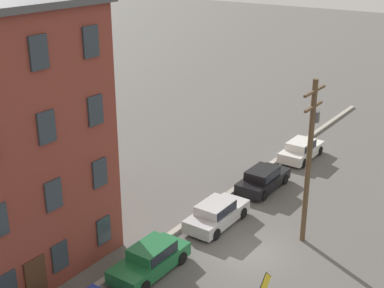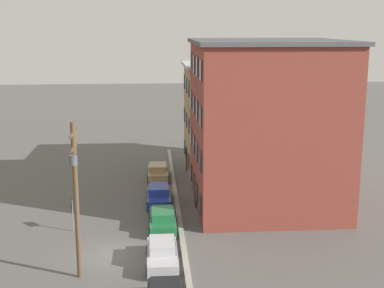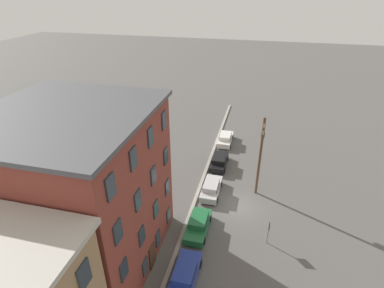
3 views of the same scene
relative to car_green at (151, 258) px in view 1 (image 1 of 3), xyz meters
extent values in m
plane|color=#565451|center=(4.27, -3.26, -0.75)|extent=(200.00, 200.00, 0.00)
cube|color=#9E998E|center=(4.27, 1.24, -0.67)|extent=(56.00, 0.36, 0.16)
cube|color=#2D3842|center=(-6.14, 2.68, 0.83)|extent=(0.90, 0.10, 1.40)
cube|color=#2D3842|center=(-3.27, 2.68, 0.83)|extent=(0.90, 0.10, 1.40)
cube|color=#2D3842|center=(-3.27, 2.68, 3.98)|extent=(0.90, 0.10, 1.40)
cube|color=#2D3842|center=(-3.27, 2.68, 7.13)|extent=(0.90, 0.10, 1.40)
cube|color=#2D3842|center=(-3.27, 2.68, 10.28)|extent=(0.90, 0.10, 1.40)
cube|color=#2D3842|center=(-0.39, 2.68, 0.83)|extent=(0.90, 0.10, 1.40)
cube|color=#2D3842|center=(-0.39, 2.68, 3.98)|extent=(0.90, 0.10, 1.40)
cube|color=#2D3842|center=(-0.39, 2.68, 7.13)|extent=(0.90, 0.10, 1.40)
cube|color=#2D3842|center=(-0.39, 2.68, 10.28)|extent=(0.90, 0.10, 1.40)
cube|color=#472D1E|center=(-4.71, 2.68, 0.35)|extent=(1.10, 0.10, 2.20)
cube|color=#1E6638|center=(-0.07, 0.00, -0.22)|extent=(4.40, 1.80, 0.70)
cube|color=#1E6638|center=(0.13, 0.00, 0.41)|extent=(2.20, 1.51, 0.55)
cube|color=#1E232D|center=(0.13, 0.00, 0.41)|extent=(2.02, 1.58, 0.48)
cylinder|color=black|center=(-1.52, -0.85, -0.42)|extent=(0.66, 0.22, 0.66)
cylinder|color=black|center=(-1.52, 0.85, -0.42)|extent=(0.66, 0.22, 0.66)
cylinder|color=black|center=(1.38, -0.85, -0.42)|extent=(0.66, 0.22, 0.66)
cylinder|color=black|center=(1.38, 0.85, -0.42)|extent=(0.66, 0.22, 0.66)
cube|color=#B7B7BC|center=(5.77, -0.15, -0.22)|extent=(4.40, 1.80, 0.70)
cube|color=#B7B7BC|center=(5.57, -0.15, 0.41)|extent=(2.20, 1.51, 0.55)
cube|color=#1E232D|center=(5.57, -0.15, 0.41)|extent=(2.02, 1.58, 0.48)
cylinder|color=black|center=(7.22, 0.70, -0.42)|extent=(0.66, 0.22, 0.66)
cylinder|color=black|center=(7.22, -1.00, -0.42)|extent=(0.66, 0.22, 0.66)
cylinder|color=black|center=(4.32, 0.70, -0.42)|extent=(0.66, 0.22, 0.66)
cylinder|color=black|center=(4.32, -1.00, -0.42)|extent=(0.66, 0.22, 0.66)
cube|color=black|center=(11.41, -0.11, -0.22)|extent=(4.40, 1.80, 0.70)
cube|color=black|center=(11.21, -0.11, 0.41)|extent=(2.20, 1.51, 0.55)
cube|color=#1E232D|center=(11.21, -0.11, 0.41)|extent=(2.02, 1.58, 0.48)
cylinder|color=black|center=(12.86, 0.74, -0.42)|extent=(0.66, 0.22, 0.66)
cylinder|color=black|center=(12.86, -0.96, -0.42)|extent=(0.66, 0.22, 0.66)
cylinder|color=black|center=(9.96, 0.74, -0.42)|extent=(0.66, 0.22, 0.66)
cylinder|color=black|center=(9.96, -0.96, -0.42)|extent=(0.66, 0.22, 0.66)
cube|color=silver|center=(17.60, 0.01, -0.22)|extent=(4.40, 1.80, 0.70)
cube|color=silver|center=(17.40, 0.01, 0.41)|extent=(2.20, 1.51, 0.55)
cube|color=#1E232D|center=(17.40, 0.01, 0.41)|extent=(2.02, 1.58, 0.48)
cylinder|color=black|center=(19.05, 0.86, -0.42)|extent=(0.66, 0.22, 0.66)
cylinder|color=black|center=(19.05, -0.84, -0.42)|extent=(0.66, 0.22, 0.66)
cylinder|color=black|center=(16.15, 0.86, -0.42)|extent=(0.66, 0.22, 0.66)
cylinder|color=black|center=(16.15, -0.84, -0.42)|extent=(0.66, 0.22, 0.66)
cube|color=yellow|center=(-0.05, -6.24, 1.20)|extent=(0.92, 0.03, 0.92)
cube|color=black|center=(-0.05, -6.23, 1.20)|extent=(0.99, 0.02, 0.99)
cylinder|color=brown|center=(6.97, -4.86, 3.72)|extent=(0.28, 0.28, 8.93)
cube|color=brown|center=(6.97, -4.86, 7.58)|extent=(2.40, 0.12, 0.12)
cube|color=brown|center=(6.97, -4.86, 6.78)|extent=(2.00, 0.12, 0.12)
cylinder|color=#515156|center=(7.32, -4.86, 6.18)|extent=(0.44, 0.44, 0.55)
camera|label=1|loc=(-17.01, -14.41, 14.52)|focal=50.00mm
camera|label=2|loc=(35.35, -0.65, 13.22)|focal=50.00mm
camera|label=3|loc=(-20.12, -4.34, 19.57)|focal=28.00mm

